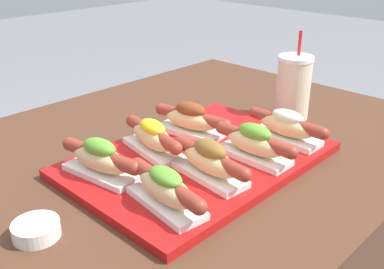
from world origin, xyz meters
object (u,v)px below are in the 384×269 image
(hot_dog_6, at_px, (192,120))
(drink_cup, at_px, (293,87))
(hot_dog_0, at_px, (166,188))
(hot_dog_1, at_px, (210,161))
(serving_tray, at_px, (199,159))
(hot_dog_2, at_px, (254,143))
(hot_dog_3, at_px, (287,126))
(sauce_bowl, at_px, (36,229))
(hot_dog_4, at_px, (100,159))
(hot_dog_5, at_px, (153,137))

(hot_dog_6, distance_m, drink_cup, 0.29)
(hot_dog_0, relative_size, hot_dog_1, 1.00)
(serving_tray, height_order, drink_cup, drink_cup)
(hot_dog_2, height_order, hot_dog_6, same)
(serving_tray, xyz_separation_m, hot_dog_3, (0.18, -0.08, 0.04))
(sauce_bowl, bearing_deg, hot_dog_1, -16.74)
(hot_dog_3, height_order, sauce_bowl, hot_dog_3)
(hot_dog_3, bearing_deg, hot_dog_0, -179.69)
(sauce_bowl, height_order, drink_cup, drink_cup)
(hot_dog_1, xyz_separation_m, hot_dog_4, (-0.13, 0.15, -0.00))
(drink_cup, bearing_deg, hot_dog_3, -151.30)
(hot_dog_1, bearing_deg, hot_dog_6, 53.23)
(serving_tray, relative_size, hot_dog_5, 2.65)
(serving_tray, relative_size, sauce_bowl, 6.98)
(hot_dog_1, relative_size, hot_dog_5, 1.01)
(hot_dog_0, relative_size, hot_dog_3, 0.99)
(hot_dog_1, xyz_separation_m, drink_cup, (0.40, 0.08, 0.03))
(hot_dog_5, bearing_deg, hot_dog_1, -89.37)
(hot_dog_6, bearing_deg, sauce_bowl, -170.55)
(hot_dog_3, height_order, hot_dog_5, same)
(serving_tray, relative_size, hot_dog_1, 2.63)
(hot_dog_5, bearing_deg, hot_dog_3, -34.61)
(hot_dog_1, bearing_deg, hot_dog_0, -174.36)
(hot_dog_5, relative_size, hot_dog_6, 1.00)
(serving_tray, height_order, hot_dog_2, hot_dog_2)
(hot_dog_0, distance_m, hot_dog_1, 0.12)
(serving_tray, xyz_separation_m, hot_dog_4, (-0.19, 0.07, 0.04))
(serving_tray, bearing_deg, hot_dog_3, -24.75)
(sauce_bowl, bearing_deg, hot_dog_0, -29.73)
(hot_dog_6, height_order, sauce_bowl, hot_dog_6)
(hot_dog_0, relative_size, hot_dog_6, 1.01)
(hot_dog_4, relative_size, hot_dog_6, 1.01)
(hot_dog_0, relative_size, hot_dog_4, 1.00)
(serving_tray, relative_size, hot_dog_0, 2.64)
(hot_dog_0, height_order, hot_dog_2, hot_dog_2)
(hot_dog_1, bearing_deg, hot_dog_3, -2.42)
(serving_tray, distance_m, hot_dog_1, 0.10)
(hot_dog_1, distance_m, drink_cup, 0.41)
(hot_dog_2, bearing_deg, sauce_bowl, 166.29)
(hot_dog_2, bearing_deg, hot_dog_4, 147.26)
(hot_dog_2, bearing_deg, drink_cup, 17.95)
(hot_dog_3, xyz_separation_m, drink_cup, (0.16, 0.09, 0.03))
(hot_dog_5, bearing_deg, hot_dog_2, -54.20)
(hot_dog_5, distance_m, drink_cup, 0.41)
(hot_dog_3, bearing_deg, hot_dog_5, 145.39)
(hot_dog_5, bearing_deg, drink_cup, -10.59)
(hot_dog_0, distance_m, hot_dog_2, 0.24)
(hot_dog_2, xyz_separation_m, hot_dog_3, (0.12, 0.00, -0.00))
(hot_dog_0, xyz_separation_m, hot_dog_1, (0.12, 0.01, 0.00))
(hot_dog_1, distance_m, hot_dog_5, 0.15)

